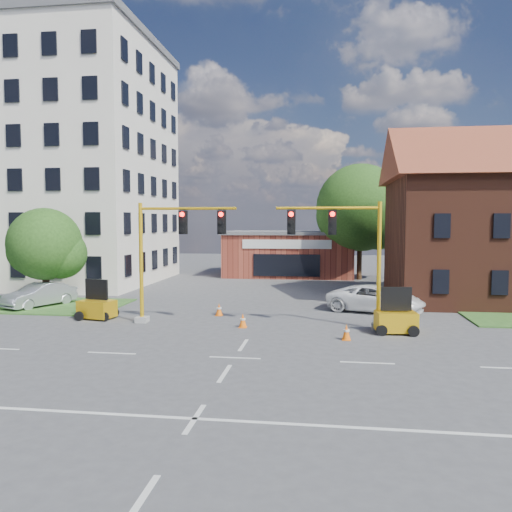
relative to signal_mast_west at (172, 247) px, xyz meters
name	(u,v)px	position (x,y,z in m)	size (l,w,h in m)	color
ground	(235,358)	(4.36, -6.00, -3.92)	(120.00, 120.00, 0.00)	#404042
lane_markings	(219,383)	(4.36, -9.00, -3.91)	(60.00, 36.00, 0.01)	silver
office_block	(51,162)	(-15.64, 15.91, 6.39)	(18.40, 15.40, 20.60)	beige
brick_shop	(290,253)	(4.36, 23.99, -1.76)	(12.40, 8.40, 4.30)	maroon
tree_large	(365,211)	(11.25, 21.08, 2.27)	(8.20, 7.81, 10.37)	#321D12
tree_nw_front	(49,247)	(-9.41, 4.58, -0.26)	(4.76, 4.53, 6.09)	#321D12
signal_mast_west	(172,247)	(0.00, 0.00, 0.00)	(5.30, 0.60, 6.20)	gray
signal_mast_east	(345,249)	(8.71, 0.00, 0.00)	(5.30, 0.60, 6.20)	gray
trailer_west	(97,307)	(-4.39, 0.56, -3.28)	(2.03, 1.59, 2.05)	yellow
trailer_east	(396,319)	(11.09, -0.78, -3.27)	(1.96, 1.42, 2.09)	yellow
cone_a	(243,321)	(3.76, -0.53, -3.58)	(0.40, 0.40, 0.70)	orange
cone_b	(219,310)	(1.94, 2.35, -3.58)	(0.40, 0.40, 0.70)	orange
cone_c	(346,332)	(8.73, -2.46, -3.58)	(0.40, 0.40, 0.70)	orange
cone_d	(405,312)	(12.07, 2.95, -3.58)	(0.40, 0.40, 0.70)	orange
pickup_white	(376,299)	(10.71, 4.74, -3.15)	(2.55, 5.53, 1.54)	white
sedan_silver_front	(40,295)	(-9.59, 3.67, -3.18)	(1.56, 4.47, 1.47)	#A1A3A8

